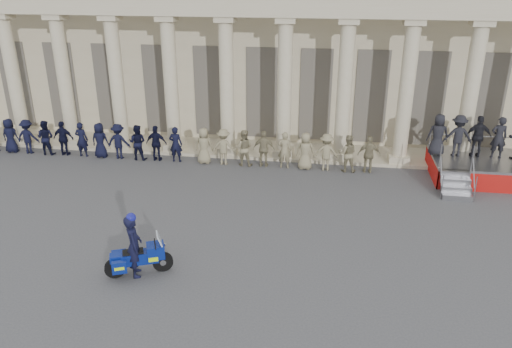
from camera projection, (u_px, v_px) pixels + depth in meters
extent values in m
plane|color=#404042|center=(217.00, 242.00, 16.07)|extent=(90.00, 90.00, 0.00)
cube|color=tan|center=(275.00, 39.00, 28.07)|extent=(40.00, 10.00, 9.00)
cube|color=tan|center=(258.00, 149.00, 24.08)|extent=(40.00, 2.60, 0.15)
cube|color=tan|center=(255.00, 4.00, 20.80)|extent=(35.80, 1.00, 1.00)
cube|color=tan|center=(25.00, 138.00, 24.95)|extent=(0.90, 0.90, 0.30)
cylinder|color=tan|center=(14.00, 80.00, 23.83)|extent=(0.64, 0.64, 5.60)
cube|color=tan|center=(2.00, 16.00, 22.72)|extent=(0.85, 0.85, 0.24)
cube|color=tan|center=(73.00, 141.00, 24.57)|extent=(0.90, 0.90, 0.30)
cylinder|color=tan|center=(65.00, 81.00, 23.45)|extent=(0.64, 0.64, 5.60)
cube|color=tan|center=(55.00, 17.00, 22.34)|extent=(0.85, 0.85, 0.24)
cube|color=tan|center=(123.00, 143.00, 24.20)|extent=(0.90, 0.90, 0.30)
cylinder|color=tan|center=(117.00, 83.00, 23.08)|extent=(0.64, 0.64, 5.60)
cube|color=tan|center=(110.00, 17.00, 21.97)|extent=(0.85, 0.85, 0.24)
cube|color=tan|center=(175.00, 146.00, 23.83)|extent=(0.90, 0.90, 0.30)
cylinder|color=tan|center=(171.00, 85.00, 22.71)|extent=(0.64, 0.64, 5.60)
cube|color=tan|center=(167.00, 18.00, 21.59)|extent=(0.85, 0.85, 0.24)
cube|color=tan|center=(228.00, 149.00, 23.45)|extent=(0.90, 0.90, 0.30)
cylinder|color=tan|center=(227.00, 87.00, 22.33)|extent=(0.64, 0.64, 5.60)
cube|color=tan|center=(225.00, 19.00, 21.22)|extent=(0.85, 0.85, 0.24)
cube|color=tan|center=(283.00, 152.00, 23.08)|extent=(0.90, 0.90, 0.30)
cylinder|color=tan|center=(284.00, 89.00, 21.96)|extent=(0.64, 0.64, 5.60)
cube|color=tan|center=(286.00, 20.00, 20.85)|extent=(0.85, 0.85, 0.24)
cube|color=tan|center=(340.00, 155.00, 22.71)|extent=(0.90, 0.90, 0.30)
cylinder|color=tan|center=(344.00, 91.00, 21.59)|extent=(0.64, 0.64, 5.60)
cube|color=tan|center=(349.00, 21.00, 20.47)|extent=(0.85, 0.85, 0.24)
cube|color=tan|center=(399.00, 158.00, 22.33)|extent=(0.90, 0.90, 0.30)
cylinder|color=tan|center=(406.00, 93.00, 21.21)|extent=(0.64, 0.64, 5.60)
cube|color=tan|center=(414.00, 22.00, 20.10)|extent=(0.85, 0.85, 0.24)
cube|color=tan|center=(459.00, 161.00, 21.96)|extent=(0.90, 0.90, 0.30)
cylinder|color=tan|center=(470.00, 95.00, 20.84)|extent=(0.64, 0.64, 5.60)
cube|color=tan|center=(482.00, 23.00, 19.73)|extent=(0.85, 0.85, 0.24)
cube|color=black|center=(17.00, 84.00, 26.12)|extent=(1.30, 0.12, 4.20)
cube|color=black|center=(63.00, 86.00, 25.75)|extent=(1.30, 0.12, 4.20)
cube|color=black|center=(110.00, 88.00, 25.38)|extent=(1.30, 0.12, 4.20)
cube|color=black|center=(159.00, 89.00, 25.00)|extent=(1.30, 0.12, 4.20)
cube|color=black|center=(210.00, 91.00, 24.63)|extent=(1.30, 0.12, 4.20)
cube|color=black|center=(262.00, 93.00, 24.26)|extent=(1.30, 0.12, 4.20)
cube|color=black|center=(316.00, 95.00, 23.88)|extent=(1.30, 0.12, 4.20)
cube|color=black|center=(371.00, 97.00, 23.51)|extent=(1.30, 0.12, 4.20)
cube|color=black|center=(428.00, 99.00, 23.14)|extent=(1.30, 0.12, 4.20)
cube|color=black|center=(487.00, 101.00, 22.76)|extent=(1.30, 0.12, 4.20)
imported|color=black|center=(10.00, 136.00, 23.65)|extent=(0.80, 0.52, 1.64)
imported|color=black|center=(28.00, 137.00, 23.52)|extent=(1.06, 0.61, 1.64)
imported|color=black|center=(46.00, 137.00, 23.39)|extent=(0.80, 0.62, 1.64)
imported|color=black|center=(64.00, 138.00, 23.26)|extent=(0.96, 0.40, 1.64)
imported|color=black|center=(82.00, 139.00, 23.13)|extent=(0.60, 0.39, 1.64)
imported|color=black|center=(100.00, 140.00, 23.00)|extent=(0.80, 0.52, 1.64)
imported|color=black|center=(119.00, 141.00, 22.87)|extent=(1.06, 0.61, 1.64)
imported|color=black|center=(137.00, 142.00, 22.74)|extent=(0.80, 0.62, 1.64)
imported|color=black|center=(157.00, 143.00, 22.61)|extent=(0.96, 0.40, 1.64)
imported|color=black|center=(176.00, 144.00, 22.48)|extent=(0.60, 0.39, 1.64)
imported|color=#817859|center=(204.00, 146.00, 22.29)|extent=(0.80, 0.52, 1.64)
imported|color=#817859|center=(224.00, 147.00, 22.16)|extent=(1.06, 0.61, 1.64)
imported|color=#817859|center=(244.00, 148.00, 22.03)|extent=(0.80, 0.62, 1.64)
imported|color=#817859|center=(264.00, 149.00, 21.90)|extent=(0.96, 0.40, 1.64)
imported|color=#817859|center=(285.00, 150.00, 21.77)|extent=(0.60, 0.39, 1.64)
imported|color=#817859|center=(305.00, 151.00, 21.64)|extent=(0.80, 0.52, 1.64)
imported|color=#817859|center=(326.00, 152.00, 21.51)|extent=(1.06, 0.61, 1.64)
imported|color=#817859|center=(348.00, 153.00, 21.38)|extent=(0.80, 0.62, 1.64)
imported|color=#817859|center=(369.00, 154.00, 21.25)|extent=(0.96, 0.40, 1.64)
cube|color=gray|center=(486.00, 160.00, 20.67)|extent=(4.28, 3.06, 0.10)
cube|color=#AA110D|center=(494.00, 184.00, 19.46)|extent=(4.28, 0.04, 0.77)
cube|color=#AA110D|center=(431.00, 167.00, 21.14)|extent=(0.04, 3.06, 0.77)
cube|color=gray|center=(457.00, 197.00, 18.94)|extent=(1.10, 0.28, 0.22)
cube|color=gray|center=(456.00, 189.00, 19.11)|extent=(1.10, 0.28, 0.22)
cube|color=gray|center=(456.00, 181.00, 19.29)|extent=(1.10, 0.28, 0.22)
cube|color=gray|center=(455.00, 173.00, 19.46)|extent=(1.10, 0.28, 0.22)
cylinder|color=gray|center=(479.00, 136.00, 21.81)|extent=(4.28, 0.04, 0.04)
imported|color=black|center=(438.00, 135.00, 20.79)|extent=(0.86, 0.56, 1.76)
imported|color=black|center=(458.00, 136.00, 20.67)|extent=(1.13, 0.65, 1.76)
imported|color=black|center=(478.00, 137.00, 20.56)|extent=(1.03, 0.43, 1.76)
imported|color=black|center=(499.00, 137.00, 20.44)|extent=(0.64, 0.42, 1.76)
cylinder|color=black|center=(163.00, 262.00, 14.42)|extent=(0.59, 0.35, 0.59)
cylinder|color=black|center=(115.00, 268.00, 14.11)|extent=(0.59, 0.35, 0.59)
cube|color=navy|center=(140.00, 257.00, 14.18)|extent=(1.09, 0.75, 0.34)
cube|color=navy|center=(156.00, 251.00, 14.23)|extent=(0.64, 0.62, 0.40)
cube|color=silver|center=(156.00, 257.00, 14.31)|extent=(0.29, 0.32, 0.11)
cube|color=#B2BFCC|center=(160.00, 241.00, 14.15)|extent=(0.33, 0.45, 0.48)
cube|color=black|center=(133.00, 252.00, 14.07)|extent=(0.65, 0.51, 0.09)
cube|color=navy|center=(115.00, 258.00, 14.00)|extent=(0.41, 0.40, 0.20)
cube|color=navy|center=(119.00, 267.00, 13.81)|extent=(0.45, 0.34, 0.36)
cube|color=#C2F40C|center=(119.00, 267.00, 13.81)|extent=(0.33, 0.30, 0.09)
cube|color=navy|center=(119.00, 256.00, 14.32)|extent=(0.45, 0.34, 0.36)
cube|color=#C2F40C|center=(119.00, 256.00, 14.32)|extent=(0.33, 0.30, 0.09)
cylinder|color=silver|center=(125.00, 264.00, 14.38)|extent=(0.53, 0.30, 0.09)
cylinder|color=black|center=(155.00, 244.00, 14.15)|extent=(0.28, 0.59, 0.03)
imported|color=black|center=(134.00, 246.00, 14.00)|extent=(0.68, 0.81, 1.87)
sphere|color=navy|center=(131.00, 218.00, 13.66)|extent=(0.28, 0.28, 0.28)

